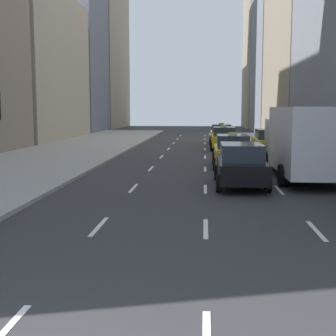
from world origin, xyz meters
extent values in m
cube|color=#9E9E99|center=(-7.00, 27.00, 0.07)|extent=(8.00, 66.00, 0.15)
cube|color=white|center=(-0.20, 2.00, 0.01)|extent=(0.12, 2.00, 0.01)
cube|color=white|center=(-0.20, 8.00, 0.01)|extent=(0.12, 2.00, 0.01)
cube|color=white|center=(-0.20, 14.00, 0.01)|extent=(0.12, 2.00, 0.01)
cube|color=white|center=(-0.20, 20.00, 0.01)|extent=(0.12, 2.00, 0.01)
cube|color=white|center=(-0.20, 26.00, 0.01)|extent=(0.12, 2.00, 0.01)
cube|color=white|center=(-0.20, 32.00, 0.01)|extent=(0.12, 2.00, 0.01)
cube|color=white|center=(-0.20, 38.00, 0.01)|extent=(0.12, 2.00, 0.01)
cube|color=white|center=(-0.20, 44.00, 0.01)|extent=(0.12, 2.00, 0.01)
cube|color=white|center=(-0.20, 50.00, 0.01)|extent=(0.12, 2.00, 0.01)
cube|color=white|center=(2.60, 8.00, 0.01)|extent=(0.12, 2.00, 0.01)
cube|color=white|center=(2.60, 14.00, 0.01)|extent=(0.12, 2.00, 0.01)
cube|color=white|center=(2.60, 20.00, 0.01)|extent=(0.12, 2.00, 0.01)
cube|color=white|center=(2.60, 26.00, 0.01)|extent=(0.12, 2.00, 0.01)
cube|color=white|center=(2.60, 32.00, 0.01)|extent=(0.12, 2.00, 0.01)
cube|color=white|center=(2.60, 38.00, 0.01)|extent=(0.12, 2.00, 0.01)
cube|color=white|center=(2.60, 44.00, 0.01)|extent=(0.12, 2.00, 0.01)
cube|color=white|center=(2.60, 50.00, 0.01)|extent=(0.12, 2.00, 0.01)
cube|color=white|center=(5.40, 8.00, 0.01)|extent=(0.12, 2.00, 0.01)
cube|color=white|center=(5.40, 14.00, 0.01)|extent=(0.12, 2.00, 0.01)
cube|color=white|center=(5.40, 20.00, 0.01)|extent=(0.12, 2.00, 0.01)
cube|color=white|center=(5.40, 26.00, 0.01)|extent=(0.12, 2.00, 0.01)
cube|color=white|center=(5.40, 32.00, 0.01)|extent=(0.12, 2.00, 0.01)
cube|color=white|center=(5.40, 38.00, 0.01)|extent=(0.12, 2.00, 0.01)
cube|color=white|center=(5.40, 44.00, 0.01)|extent=(0.12, 2.00, 0.01)
cube|color=white|center=(5.40, 50.00, 0.01)|extent=(0.12, 2.00, 0.01)
cube|color=#A89E89|center=(-14.00, 42.20, 7.17)|extent=(6.00, 17.71, 14.33)
cube|color=gray|center=(-14.00, 72.34, 15.09)|extent=(6.00, 17.58, 30.17)
cube|color=gray|center=(12.00, 58.06, 10.51)|extent=(6.00, 14.24, 21.03)
cube|color=gray|center=(12.00, 72.90, 14.03)|extent=(6.00, 13.92, 28.05)
cube|color=yellow|center=(4.00, 31.48, 0.71)|extent=(1.80, 4.40, 0.76)
cube|color=#28333D|center=(4.00, 31.22, 1.41)|extent=(1.58, 2.29, 0.64)
cube|color=#F2E599|center=(4.00, 31.22, 1.80)|extent=(0.44, 0.20, 0.14)
cylinder|color=black|center=(3.10, 32.85, 0.33)|extent=(0.22, 0.66, 0.66)
cylinder|color=black|center=(4.90, 32.85, 0.33)|extent=(0.22, 0.66, 0.66)
cylinder|color=black|center=(3.10, 30.12, 0.33)|extent=(0.22, 0.66, 0.66)
cylinder|color=black|center=(4.90, 30.12, 0.33)|extent=(0.22, 0.66, 0.66)
cube|color=yellow|center=(6.80, 27.79, 0.71)|extent=(1.80, 4.40, 0.76)
cube|color=#28333D|center=(6.80, 27.53, 1.41)|extent=(1.58, 2.29, 0.64)
cube|color=#F2E599|center=(6.80, 27.53, 1.80)|extent=(0.44, 0.20, 0.14)
cylinder|color=black|center=(5.90, 29.16, 0.33)|extent=(0.22, 0.66, 0.66)
cylinder|color=black|center=(7.70, 29.16, 0.33)|extent=(0.22, 0.66, 0.66)
cylinder|color=black|center=(5.90, 26.43, 0.33)|extent=(0.22, 0.66, 0.66)
cylinder|color=black|center=(7.70, 26.43, 0.33)|extent=(0.22, 0.66, 0.66)
cube|color=yellow|center=(4.00, 20.84, 0.71)|extent=(1.80, 4.40, 0.76)
cube|color=#28333D|center=(4.00, 20.58, 1.41)|extent=(1.58, 2.29, 0.64)
cube|color=#F2E599|center=(4.00, 20.58, 1.80)|extent=(0.44, 0.20, 0.14)
cylinder|color=black|center=(3.10, 22.21, 0.33)|extent=(0.22, 0.66, 0.66)
cylinder|color=black|center=(4.90, 22.21, 0.33)|extent=(0.22, 0.66, 0.66)
cylinder|color=black|center=(3.10, 19.48, 0.33)|extent=(0.22, 0.66, 0.66)
cylinder|color=black|center=(4.90, 19.48, 0.33)|extent=(0.22, 0.66, 0.66)
cube|color=yellow|center=(4.00, 37.39, 0.71)|extent=(1.80, 4.40, 0.76)
cube|color=#28333D|center=(4.00, 37.12, 1.41)|extent=(1.58, 2.29, 0.64)
cube|color=#F2E599|center=(4.00, 37.12, 1.80)|extent=(0.44, 0.20, 0.14)
cylinder|color=black|center=(3.10, 38.75, 0.33)|extent=(0.22, 0.66, 0.66)
cylinder|color=black|center=(4.90, 38.75, 0.33)|extent=(0.22, 0.66, 0.66)
cylinder|color=black|center=(3.10, 36.02, 0.33)|extent=(0.22, 0.66, 0.66)
cylinder|color=black|center=(4.90, 36.02, 0.33)|extent=(0.22, 0.66, 0.66)
cube|color=black|center=(4.00, 14.87, 0.70)|extent=(1.80, 4.74, 0.75)
cube|color=#28333D|center=(4.00, 14.58, 1.40)|extent=(1.58, 2.47, 0.64)
cylinder|color=black|center=(3.10, 16.34, 0.33)|extent=(0.22, 0.66, 0.66)
cylinder|color=black|center=(4.90, 16.34, 0.33)|extent=(0.22, 0.66, 0.66)
cylinder|color=black|center=(3.10, 13.40, 0.33)|extent=(0.22, 0.66, 0.66)
cylinder|color=black|center=(4.90, 13.40, 0.33)|extent=(0.22, 0.66, 0.66)
cube|color=silver|center=(6.80, 20.27, 1.50)|extent=(2.10, 2.40, 2.10)
cube|color=#28333D|center=(6.80, 21.42, 1.80)|extent=(1.90, 0.10, 0.90)
cube|color=white|center=(6.80, 16.07, 1.80)|extent=(2.30, 6.00, 2.70)
cylinder|color=black|center=(5.75, 20.27, 0.45)|extent=(0.28, 0.90, 0.90)
cylinder|color=black|center=(7.85, 20.27, 0.45)|extent=(0.28, 0.90, 0.90)
cylinder|color=black|center=(5.65, 14.87, 0.45)|extent=(0.28, 0.90, 0.90)
camera|label=1|loc=(2.54, -3.82, 3.08)|focal=50.00mm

